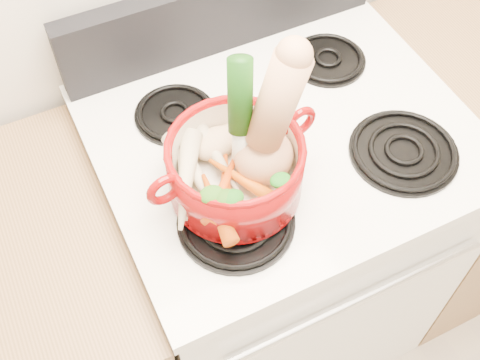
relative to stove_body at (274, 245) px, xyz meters
name	(u,v)px	position (x,y,z in m)	size (l,w,h in m)	color
stove_body	(274,245)	(0.00, 0.00, 0.00)	(0.76, 0.65, 0.92)	white
cooktop	(284,135)	(0.00, 0.00, 0.47)	(0.78, 0.67, 0.03)	white
control_backsplash	(223,13)	(0.00, 0.30, 0.58)	(0.76, 0.05, 0.18)	black
oven_handle	(359,299)	(0.00, -0.34, 0.32)	(0.02, 0.02, 0.60)	silver
burner_front_left	(236,220)	(-0.19, -0.16, 0.50)	(0.22, 0.22, 0.02)	black
burner_front_right	(404,151)	(0.19, -0.16, 0.50)	(0.22, 0.22, 0.02)	black
burner_back_left	(175,113)	(-0.19, 0.14, 0.50)	(0.17, 0.17, 0.02)	black
burner_back_right	(328,58)	(0.19, 0.14, 0.50)	(0.17, 0.17, 0.02)	black
dutch_oven	(235,168)	(-0.16, -0.10, 0.57)	(0.25, 0.25, 0.12)	maroon
pot_handle_left	(165,189)	(-0.30, -0.11, 0.61)	(0.07, 0.07, 0.02)	maroon
pot_handle_right	(300,122)	(-0.02, -0.08, 0.61)	(0.07, 0.07, 0.02)	maroon
squash	(280,118)	(-0.08, -0.11, 0.68)	(0.12, 0.12, 0.28)	tan
leek	(243,122)	(-0.14, -0.08, 0.67)	(0.04, 0.04, 0.28)	silver
ginger	(216,144)	(-0.17, -0.02, 0.56)	(0.09, 0.07, 0.05)	tan
parsnip_0	(199,178)	(-0.23, -0.08, 0.56)	(0.04, 0.04, 0.22)	beige
parsnip_1	(185,176)	(-0.25, -0.07, 0.56)	(0.04, 0.04, 0.17)	beige
parsnip_2	(216,153)	(-0.18, -0.05, 0.57)	(0.04, 0.04, 0.17)	beige
parsnip_3	(186,178)	(-0.25, -0.08, 0.58)	(0.04, 0.04, 0.20)	beige
carrot_0	(226,188)	(-0.19, -0.12, 0.55)	(0.03, 0.03, 0.15)	#D4410A
carrot_1	(217,209)	(-0.23, -0.16, 0.56)	(0.03, 0.03, 0.15)	#CB5B0A
carrot_2	(243,182)	(-0.16, -0.13, 0.57)	(0.03, 0.03, 0.15)	#D4590A
carrot_3	(222,191)	(-0.20, -0.13, 0.57)	(0.03, 0.03, 0.14)	#BE4B09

